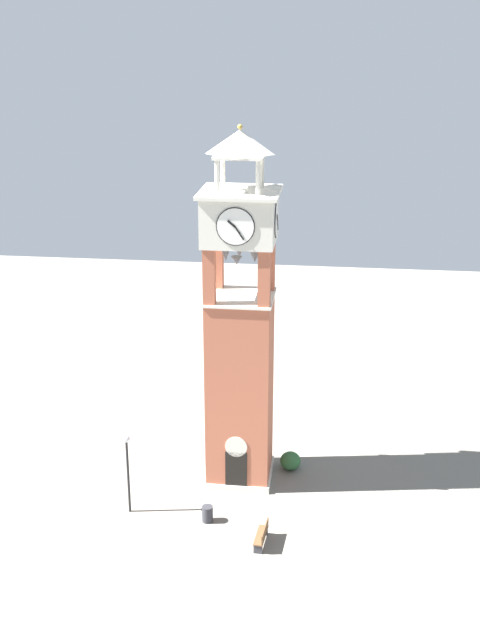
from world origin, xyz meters
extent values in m
plane|color=gray|center=(0.00, 0.00, 0.00)|extent=(80.00, 80.00, 0.00)
cube|color=#AD5B42|center=(0.00, 0.00, 4.90)|extent=(3.12, 3.12, 9.79)
cube|color=silver|center=(0.00, 0.00, 0.17)|extent=(3.32, 3.32, 0.35)
cube|color=black|center=(0.00, -1.58, 1.15)|extent=(1.10, 0.04, 2.20)
cylinder|color=silver|center=(0.00, -1.58, 2.55)|extent=(1.10, 0.04, 1.10)
cube|color=#AD5B42|center=(-1.28, -1.28, 11.19)|extent=(0.56, 0.56, 2.80)
cube|color=#AD5B42|center=(1.28, -1.28, 11.19)|extent=(0.56, 0.56, 2.80)
cube|color=#AD5B42|center=(-1.28, 1.28, 11.19)|extent=(0.56, 0.56, 2.80)
cube|color=#AD5B42|center=(1.28, 1.28, 11.19)|extent=(0.56, 0.56, 2.80)
cube|color=silver|center=(0.00, 0.00, 9.85)|extent=(3.28, 3.28, 0.12)
cone|color=#4C4C51|center=(0.70, 0.02, 11.89)|extent=(0.49, 0.49, 0.52)
cone|color=#4C4C51|center=(-0.11, 0.69, 11.89)|extent=(0.41, 0.41, 0.41)
cone|color=#4C4C51|center=(-0.70, 0.10, 11.89)|extent=(0.39, 0.39, 0.52)
cone|color=#4C4C51|center=(-0.07, -0.70, 11.89)|extent=(0.52, 0.52, 0.39)
cube|color=silver|center=(0.00, 0.00, 13.74)|extent=(3.36, 3.36, 2.29)
cylinder|color=white|center=(0.00, -1.70, 13.74)|extent=(1.74, 0.05, 1.74)
torus|color=black|center=(0.00, -1.70, 13.74)|extent=(1.77, 0.06, 1.77)
cube|color=black|center=(-0.17, -1.76, 13.88)|extent=(0.39, 0.03, 0.35)
cube|color=black|center=(0.19, -1.76, 13.45)|extent=(0.43, 0.03, 0.62)
cylinder|color=white|center=(0.00, 1.70, 13.74)|extent=(1.74, 0.05, 1.74)
torus|color=black|center=(0.00, 1.70, 13.74)|extent=(1.77, 0.06, 1.77)
cube|color=black|center=(-0.17, 1.76, 13.88)|extent=(0.39, 0.03, 0.35)
cube|color=black|center=(0.19, 1.76, 13.45)|extent=(0.43, 0.03, 0.62)
cylinder|color=white|center=(-1.70, 0.00, 13.74)|extent=(0.05, 1.74, 1.74)
torus|color=black|center=(-1.70, 0.00, 13.74)|extent=(0.06, 1.77, 1.77)
cube|color=black|center=(-1.76, -0.17, 13.88)|extent=(0.03, 0.39, 0.35)
cube|color=black|center=(-1.76, 0.19, 13.45)|extent=(0.03, 0.43, 0.62)
cylinder|color=white|center=(1.70, 0.00, 13.74)|extent=(0.05, 1.74, 1.74)
torus|color=black|center=(1.70, 0.00, 13.74)|extent=(0.06, 1.77, 1.77)
cube|color=black|center=(1.76, -0.17, 13.88)|extent=(0.03, 0.39, 0.35)
cube|color=black|center=(1.76, 0.19, 13.45)|extent=(0.03, 0.43, 0.62)
cube|color=silver|center=(0.00, 0.00, 14.97)|extent=(3.72, 3.72, 0.16)
cylinder|color=silver|center=(-0.93, -0.93, 15.81)|extent=(0.22, 0.22, 1.53)
cylinder|color=silver|center=(0.93, -0.93, 15.81)|extent=(0.22, 0.22, 1.53)
cylinder|color=silver|center=(-0.93, 0.93, 15.81)|extent=(0.22, 0.22, 1.53)
cylinder|color=silver|center=(0.93, 0.93, 15.81)|extent=(0.22, 0.22, 1.53)
cube|color=silver|center=(0.00, 0.00, 16.64)|extent=(2.29, 2.29, 0.12)
pyramid|color=silver|center=(0.00, 0.00, 17.25)|extent=(2.29, 2.29, 1.11)
sphere|color=#B79338|center=(0.00, 0.00, 17.92)|extent=(0.24, 0.24, 0.24)
cube|color=brown|center=(1.67, -5.82, 0.45)|extent=(0.57, 1.63, 0.06)
cube|color=brown|center=(1.86, -5.83, 0.73)|extent=(0.18, 1.60, 0.44)
cube|color=#2D2D33|center=(1.61, -6.53, 0.21)|extent=(0.40, 0.11, 0.42)
cube|color=#2D2D33|center=(1.73, -5.10, 0.21)|extent=(0.40, 0.11, 0.42)
cylinder|color=black|center=(-4.90, -3.97, 1.89)|extent=(0.12, 0.12, 3.78)
sphere|color=silver|center=(-4.90, -3.97, 3.96)|extent=(0.36, 0.36, 0.36)
cylinder|color=#2D2D33|center=(-1.02, -4.33, 0.40)|extent=(0.52, 0.52, 0.80)
ellipsoid|color=#336638|center=(2.57, 1.00, 0.49)|extent=(1.09, 1.09, 0.97)
ellipsoid|color=#336638|center=(-1.17, 3.25, 0.46)|extent=(0.85, 0.85, 0.92)
camera|label=1|loc=(4.55, -36.97, 22.20)|focal=45.63mm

